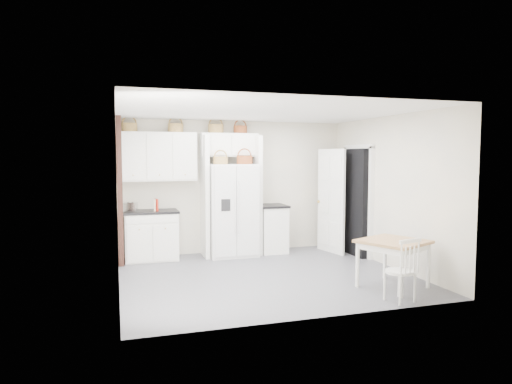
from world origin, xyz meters
name	(u,v)px	position (x,y,z in m)	size (l,w,h in m)	color
floor	(266,276)	(0.00, 0.00, 0.00)	(4.50, 4.50, 0.00)	#494B53
ceiling	(266,112)	(0.00, 0.00, 2.60)	(4.50, 4.50, 0.00)	white
wall_back	(234,187)	(0.00, 2.00, 1.30)	(4.50, 4.50, 0.00)	#B6B4AB
wall_left	(117,199)	(-2.25, 0.00, 1.30)	(4.00, 4.00, 0.00)	#B6B4AB
wall_right	(390,192)	(2.25, 0.00, 1.30)	(4.00, 4.00, 0.00)	#B6B4AB
refrigerator	(232,210)	(-0.15, 1.63, 0.88)	(0.91, 0.73, 1.76)	white
base_cab_left	(151,236)	(-1.66, 1.70, 0.44)	(0.94, 0.60, 0.87)	white
base_cab_right	(272,229)	(0.68, 1.70, 0.45)	(0.51, 0.62, 0.91)	white
dining_table	(393,264)	(1.55, -1.16, 0.35)	(0.84, 0.84, 0.70)	olive
windsor_chair	(400,271)	(1.28, -1.74, 0.40)	(0.39, 0.35, 0.80)	white
counter_left	(151,212)	(-1.66, 1.70, 0.89)	(0.98, 0.63, 0.04)	black
counter_right	(272,206)	(0.68, 1.70, 0.93)	(0.56, 0.66, 0.04)	black
toaster	(130,207)	(-2.02, 1.68, 0.99)	(0.24, 0.14, 0.16)	silver
cookbook_red	(156,205)	(-1.57, 1.62, 1.02)	(0.03, 0.15, 0.22)	#A11C0E
cookbook_cream	(155,205)	(-1.58, 1.62, 1.02)	(0.03, 0.14, 0.22)	beige
basket_upper_a	(129,127)	(-2.01, 1.83, 2.43)	(0.28, 0.28, 0.16)	brown
basket_upper_c	(176,128)	(-1.17, 1.83, 2.43)	(0.28, 0.28, 0.16)	brown
basket_bridge_a	(216,129)	(-0.41, 1.83, 2.43)	(0.30, 0.30, 0.17)	brown
basket_bridge_b	(240,130)	(0.08, 1.83, 2.43)	(0.26, 0.26, 0.15)	brown
basket_fridge_a	(221,160)	(-0.39, 1.53, 1.83)	(0.27, 0.27, 0.14)	brown
basket_fridge_b	(244,160)	(0.08, 1.53, 1.84)	(0.30, 0.30, 0.16)	brown
upper_cabinet	(158,157)	(-1.50, 1.83, 1.90)	(1.40, 0.34, 0.90)	white
bridge_cabinet	(229,145)	(-0.15, 1.83, 2.12)	(1.12, 0.34, 0.45)	white
fridge_panel_left	(205,196)	(-0.66, 1.70, 1.15)	(0.08, 0.60, 2.30)	white
fridge_panel_right	(256,195)	(0.36, 1.70, 1.15)	(0.08, 0.60, 2.30)	white
trim_post	(120,192)	(-2.20, 1.35, 1.30)	(0.09, 0.09, 2.60)	black
doorway_void	(356,202)	(2.16, 1.00, 1.02)	(0.18, 0.85, 2.05)	black
door_slab	(331,201)	(1.80, 1.33, 1.02)	(0.80, 0.04, 2.05)	white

